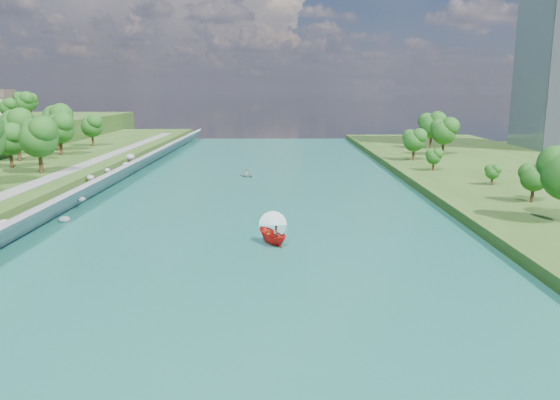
{
  "coord_description": "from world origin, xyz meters",
  "views": [
    {
      "loc": [
        3.87,
        -56.49,
        17.1
      ],
      "look_at": [
        3.85,
        16.02,
        2.5
      ],
      "focal_mm": 35.0,
      "sensor_mm": 36.0,
      "label": 1
    }
  ],
  "objects": [
    {
      "name": "motorboat",
      "position": [
        2.96,
        3.97,
        0.89
      ],
      "size": [
        3.94,
        19.25,
        1.97
      ],
      "rotation": [
        0.0,
        0.0,
        3.69
      ],
      "color": "red",
      "rests_on": "river_water"
    },
    {
      "name": "trees_east",
      "position": [
        40.95,
        45.16,
        6.45
      ],
      "size": [
        17.04,
        137.54,
        11.68
      ],
      "color": "#1E4F15",
      "rests_on": "berm_east"
    },
    {
      "name": "ground",
      "position": [
        0.0,
        0.0,
        0.0
      ],
      "size": [
        260.0,
        260.0,
        0.0
      ],
      "primitive_type": "plane",
      "color": "#2D5119",
      "rests_on": "ground"
    },
    {
      "name": "trees_ridge",
      "position": [
        -69.04,
        91.53,
        13.61
      ],
      "size": [
        17.39,
        54.97,
        10.49
      ],
      "color": "#1E4F15",
      "rests_on": "ridge_west"
    },
    {
      "name": "raft",
      "position": [
        -2.85,
        51.45,
        0.46
      ],
      "size": [
        3.7,
        3.59,
        1.56
      ],
      "rotation": [
        0.0,
        0.0,
        0.88
      ],
      "color": "#93969B",
      "rests_on": "river_water"
    },
    {
      "name": "riprap_bank",
      "position": [
        -25.88,
        19.02,
        1.84
      ],
      "size": [
        4.74,
        236.0,
        4.52
      ],
      "color": "slate",
      "rests_on": "ground"
    },
    {
      "name": "river_water",
      "position": [
        0.0,
        20.0,
        0.05
      ],
      "size": [
        55.0,
        240.0,
        0.1
      ],
      "primitive_type": "cube",
      "color": "#175850",
      "rests_on": "ground"
    },
    {
      "name": "riverside_path",
      "position": [
        -32.5,
        20.0,
        3.55
      ],
      "size": [
        3.0,
        200.0,
        0.1
      ],
      "primitive_type": "cube",
      "color": "gray",
      "rests_on": "berm_west"
    }
  ]
}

